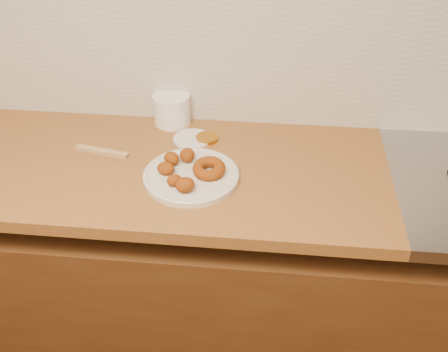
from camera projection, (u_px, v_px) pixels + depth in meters
The scene contains 10 objects.
base_cabinet at pixel (225, 284), 1.90m from camera, with size 3.60×0.60×0.77m, color #4F3117.
butcher_block at pixel (22, 161), 1.66m from camera, with size 2.30×0.62×0.04m, color #965923.
backsplash at pixel (235, 37), 1.66m from camera, with size 3.60×0.02×0.60m, color beige.
donut_plate at pixel (191, 176), 1.55m from camera, with size 0.28×0.28×0.02m, color beige.
ring_donut at pixel (209, 168), 1.54m from camera, with size 0.10×0.10×0.03m, color #843F0A.
fried_dough_chunks at pixel (178, 169), 1.53m from camera, with size 0.14×0.21×0.04m.
plastic_tub at pixel (172, 109), 1.79m from camera, with size 0.13×0.13×0.10m, color white.
tub_lid at pixel (192, 139), 1.73m from camera, with size 0.13×0.13×0.01m, color silver.
brass_jar_lid at pixel (207, 138), 1.73m from camera, with size 0.07×0.07×0.01m, color #A86E1B.
wooden_utensil at pixel (102, 152), 1.66m from camera, with size 0.18×0.02×0.01m, color tan.
Camera 1 is at (0.13, 0.39, 1.82)m, focal length 42.00 mm.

